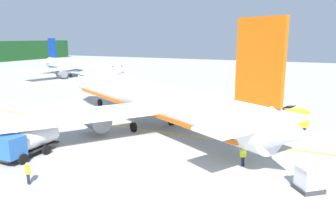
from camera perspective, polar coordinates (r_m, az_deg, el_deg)
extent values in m
cylinder|color=white|center=(39.13, -3.80, 1.76)|extent=(21.18, 33.13, 3.80)
cone|color=white|center=(56.27, -14.02, 4.56)|extent=(4.33, 3.88, 3.61)
cone|color=white|center=(24.84, 20.39, -4.04)|extent=(4.39, 4.38, 3.23)
cube|color=#192333|center=(54.13, -13.22, 5.23)|extent=(4.00, 3.69, 0.60)
cube|color=white|center=(33.66, -15.41, -1.50)|extent=(15.79, 13.25, 0.50)
cylinder|color=slate|center=(36.52, -12.22, -2.23)|extent=(3.50, 3.87, 2.20)
cube|color=white|center=(43.13, 8.06, 1.72)|extent=(16.58, 10.84, 0.50)
cylinder|color=slate|center=(42.93, 3.70, 0.14)|extent=(3.50, 3.87, 2.20)
cube|color=#D8590C|center=(25.89, 15.50, 7.60)|extent=(2.50, 4.00, 6.50)
cube|color=white|center=(26.64, 14.93, -2.63)|extent=(10.62, 7.94, 0.24)
cube|color=#D8590C|center=(39.33, -3.78, 0.26)|extent=(19.22, 29.92, 0.36)
cylinder|color=black|center=(51.67, -11.65, 0.72)|extent=(0.85, 1.13, 1.10)
cylinder|color=gray|center=(51.53, -11.68, 1.59)|extent=(0.20, 0.20, 0.50)
cylinder|color=black|center=(37.25, -5.97, -3.47)|extent=(0.85, 1.13, 1.10)
cylinder|color=gray|center=(37.04, -6.00, -2.27)|extent=(0.20, 0.20, 0.50)
cylinder|color=black|center=(39.93, 0.57, -2.34)|extent=(0.85, 1.13, 1.10)
cylinder|color=gray|center=(39.74, 0.57, -1.22)|extent=(0.20, 0.20, 0.50)
cylinder|color=silver|center=(90.33, -14.90, 6.86)|extent=(12.06, 30.11, 3.22)
cone|color=silver|center=(77.20, -8.27, 6.32)|extent=(3.52, 2.84, 3.06)
cone|color=silver|center=(104.62, -19.91, 7.38)|extent=(3.42, 3.40, 2.74)
cube|color=#192333|center=(78.58, -9.16, 6.92)|extent=(3.22, 2.75, 0.51)
cube|color=silver|center=(96.14, -11.54, 6.97)|extent=(14.07, 9.07, 0.42)
cylinder|color=slate|center=(93.64, -12.11, 6.19)|extent=(2.58, 3.14, 1.86)
cube|color=silver|center=(87.93, -19.74, 6.06)|extent=(14.09, 6.61, 0.42)
cylinder|color=slate|center=(87.82, -17.89, 5.51)|extent=(2.58, 3.14, 1.86)
cube|color=navy|center=(102.11, -19.37, 9.59)|extent=(1.39, 3.65, 5.51)
cube|color=silver|center=(102.31, -19.21, 7.34)|extent=(9.22, 5.19, 0.20)
cube|color=navy|center=(90.40, -14.87, 6.30)|extent=(11.01, 27.15, 0.31)
cylinder|color=black|center=(81.13, -10.33, 4.75)|extent=(0.56, 0.98, 0.93)
cylinder|color=gray|center=(81.05, -10.35, 5.22)|extent=(0.17, 0.17, 0.42)
cylinder|color=black|center=(92.82, -14.10, 5.47)|extent=(0.56, 0.98, 0.93)
cylinder|color=gray|center=(92.75, -14.12, 5.89)|extent=(0.17, 0.17, 0.42)
cylinder|color=black|center=(90.48, -16.43, 5.19)|extent=(0.56, 0.98, 0.93)
cylinder|color=gray|center=(90.41, -16.45, 5.61)|extent=(0.17, 0.17, 0.42)
cube|color=#2659A5|center=(30.75, -25.68, -6.13)|extent=(1.80, 2.20, 1.80)
cube|color=#192333|center=(30.15, -26.99, -5.89)|extent=(0.08, 1.85, 0.94)
cylinder|color=silver|center=(32.55, -21.71, -4.82)|extent=(3.85, 1.80, 1.80)
cube|color=#262628|center=(32.27, -22.74, -6.88)|extent=(5.85, 1.54, 0.16)
cylinder|color=black|center=(30.44, -23.74, -8.22)|extent=(0.90, 0.28, 0.90)
cylinder|color=black|center=(32.07, -26.35, -7.45)|extent=(0.90, 0.28, 0.90)
cylinder|color=black|center=(32.09, -20.21, -6.91)|extent=(0.90, 0.28, 0.90)
cylinder|color=black|center=(33.64, -22.87, -6.25)|extent=(0.90, 0.28, 0.90)
cube|color=yellow|center=(39.96, 21.21, -1.76)|extent=(2.65, 2.80, 1.80)
cube|color=#192333|center=(39.14, 21.77, -1.54)|extent=(0.98, 1.65, 0.94)
cube|color=#4C4C51|center=(42.90, 19.37, -1.79)|extent=(4.97, 4.11, 0.24)
cube|color=#2D2D33|center=(43.05, 19.25, -0.39)|extent=(4.45, 3.04, 1.95)
cube|color=#262628|center=(42.15, 19.83, -2.34)|extent=(6.22, 4.42, 0.16)
cylinder|color=black|center=(40.94, 22.31, -3.04)|extent=(0.92, 0.69, 0.90)
cylinder|color=black|center=(40.02, 19.48, -3.16)|extent=(0.92, 0.69, 0.90)
cylinder|color=black|center=(43.41, 20.68, -2.09)|extent=(0.92, 0.69, 0.90)
cylinder|color=black|center=(42.54, 17.98, -2.18)|extent=(0.92, 0.69, 0.90)
cube|color=#333338|center=(45.19, 12.75, -1.46)|extent=(1.79, 1.79, 0.30)
cube|color=silver|center=(44.99, 12.81, -0.35)|extent=(1.59, 1.59, 1.50)
cube|color=silver|center=(45.40, 13.00, 0.53)|extent=(0.64, 1.60, 0.57)
cube|color=#333338|center=(25.54, 23.01, -12.78)|extent=(2.29, 2.29, 0.30)
cube|color=silver|center=(25.16, 23.19, -10.77)|extent=(2.01, 2.01, 1.63)
cube|color=silver|center=(24.64, 22.37, -9.52)|extent=(1.50, 1.37, 0.54)
cylinder|color=#191E33|center=(28.20, 12.91, -9.14)|extent=(0.14, 0.14, 0.83)
cylinder|color=#191E33|center=(28.10, 12.61, -9.20)|extent=(0.14, 0.14, 0.83)
cube|color=#CCE519|center=(27.90, 12.83, -7.77)|extent=(0.48, 0.46, 0.63)
cube|color=silver|center=(27.89, 12.83, -7.71)|extent=(0.49, 0.47, 0.06)
sphere|color=tan|center=(27.76, 12.87, -6.94)|extent=(0.23, 0.23, 0.23)
cylinder|color=#CCE519|center=(28.04, 13.28, -7.62)|extent=(0.09, 0.09, 0.59)
cylinder|color=#CCE519|center=(27.74, 12.38, -7.80)|extent=(0.09, 0.09, 0.59)
cylinder|color=#191E33|center=(26.48, -23.02, -11.27)|extent=(0.14, 0.14, 0.82)
cylinder|color=#191E33|center=(26.32, -22.85, -11.40)|extent=(0.14, 0.14, 0.82)
cube|color=#CCE519|center=(26.14, -23.06, -9.88)|extent=(0.34, 0.49, 0.61)
cube|color=silver|center=(26.13, -23.07, -9.82)|extent=(0.36, 0.50, 0.06)
sphere|color=tan|center=(25.99, -23.14, -9.03)|extent=(0.22, 0.22, 0.22)
cylinder|color=#CCE519|center=(26.36, -23.31, -9.65)|extent=(0.09, 0.09, 0.58)
cylinder|color=#CCE519|center=(25.89, -22.82, -10.00)|extent=(0.09, 0.09, 0.58)
cylinder|color=#191E33|center=(47.78, 14.56, -0.49)|extent=(0.14, 0.14, 0.85)
cylinder|color=#191E33|center=(47.60, 14.52, -0.54)|extent=(0.14, 0.14, 0.85)
cube|color=#CCE519|center=(47.54, 14.58, 0.36)|extent=(0.44, 0.23, 0.64)
cube|color=silver|center=(47.53, 14.59, 0.40)|extent=(0.45, 0.24, 0.06)
sphere|color=tan|center=(47.46, 14.61, 0.87)|extent=(0.23, 0.23, 0.23)
cylinder|color=#CCE519|center=(47.79, 14.65, 0.45)|extent=(0.09, 0.09, 0.60)
cylinder|color=#CCE519|center=(47.27, 14.52, 0.34)|extent=(0.09, 0.09, 0.60)
cube|color=yellow|center=(36.27, 1.88, -4.73)|extent=(0.30, 60.00, 0.01)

